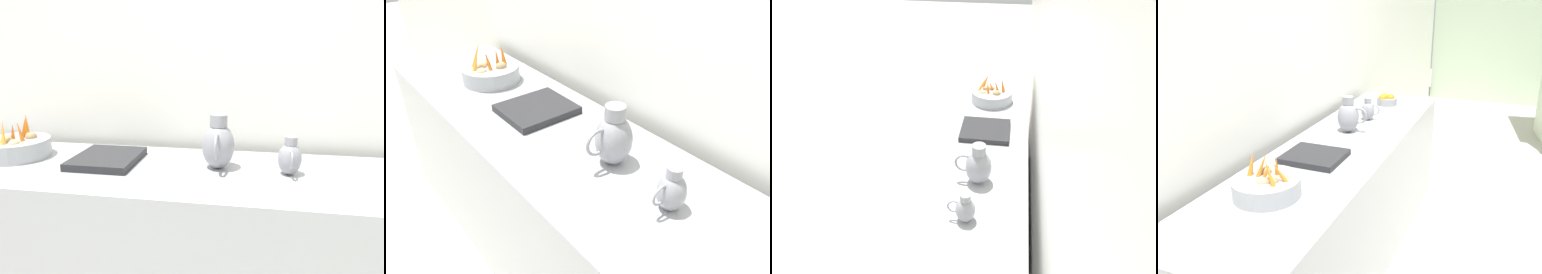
# 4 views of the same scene
# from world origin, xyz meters

# --- Properties ---
(ground_plane) EXTENTS (15.90, 15.90, 0.00)m
(ground_plane) POSITION_xyz_m (0.00, 0.00, 0.00)
(ground_plane) COLOR #B7B2A5
(tile_wall_left) EXTENTS (0.10, 8.91, 3.00)m
(tile_wall_left) POSITION_xyz_m (-1.95, 0.36, 1.50)
(tile_wall_left) COLOR white
(tile_wall_left) RESTS_ON ground_plane
(prep_counter) EXTENTS (0.68, 2.82, 0.89)m
(prep_counter) POSITION_xyz_m (-1.50, -0.14, 0.45)
(prep_counter) COLOR #9EA0A5
(prep_counter) RESTS_ON ground_plane
(vegetable_colander) EXTENTS (0.33, 0.33, 0.22)m
(vegetable_colander) POSITION_xyz_m (-1.55, -0.94, 0.95)
(vegetable_colander) COLOR #9EA0A5
(vegetable_colander) RESTS_ON prep_counter
(metal_pitcher_tall) EXTENTS (0.21, 0.15, 0.25)m
(metal_pitcher_tall) POSITION_xyz_m (-1.55, 0.09, 1.01)
(metal_pitcher_tall) COLOR gray
(metal_pitcher_tall) RESTS_ON prep_counter
(metal_pitcher_short) EXTENTS (0.15, 0.10, 0.17)m
(metal_pitcher_short) POSITION_xyz_m (-1.52, 0.41, 0.97)
(metal_pitcher_short) COLOR gray
(metal_pitcher_short) RESTS_ON prep_counter
(counter_sink_basin) EXTENTS (0.34, 0.30, 0.04)m
(counter_sink_basin) POSITION_xyz_m (-1.54, -0.45, 0.91)
(counter_sink_basin) COLOR #232326
(counter_sink_basin) RESTS_ON prep_counter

